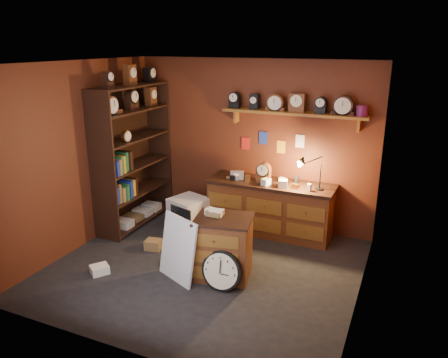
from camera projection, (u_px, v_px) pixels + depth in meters
floor at (204, 268)px, 5.93m from camera, size 4.00×4.00×0.00m
room_shell at (209, 143)px, 5.49m from camera, size 4.02×3.62×2.71m
shelving_unit at (131, 150)px, 7.10m from camera, size 0.47×1.60×2.58m
workbench at (270, 205)px, 6.90m from camera, size 1.99×0.66×1.36m
low_cabinet at (223, 245)px, 5.61m from camera, size 0.82×0.73×0.90m
big_round_clock at (221, 271)px, 5.36m from camera, size 0.51×0.17×0.52m
white_panel at (179, 278)px, 5.69m from camera, size 0.66×0.43×0.85m
mini_fridge at (189, 214)px, 7.05m from camera, size 0.66×0.68×0.54m
floor_box_a at (154, 245)px, 6.46m from camera, size 0.26×0.23×0.14m
floor_box_b at (100, 269)px, 5.78m from camera, size 0.28×0.29×0.11m
floor_box_c at (186, 256)px, 6.10m from camera, size 0.28×0.27×0.16m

